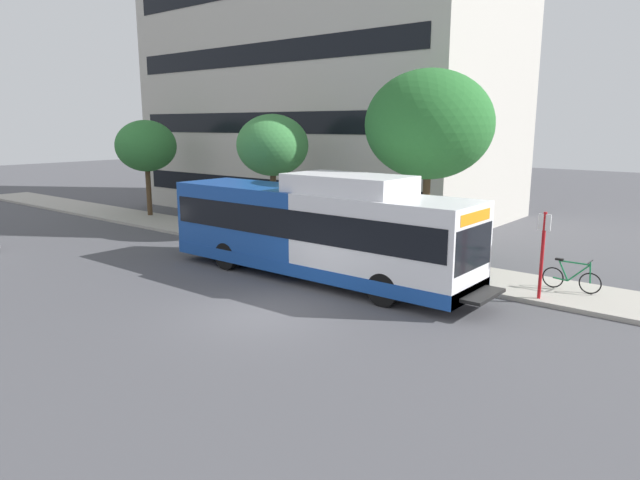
{
  "coord_description": "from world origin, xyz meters",
  "views": [
    {
      "loc": [
        -10.81,
        -10.71,
        5.22
      ],
      "look_at": [
        2.88,
        0.41,
        1.6
      ],
      "focal_mm": 31.67,
      "sensor_mm": 36.0,
      "label": 1
    }
  ],
  "objects": [
    {
      "name": "street_tree_mid_block",
      "position": [
        7.94,
        7.3,
        4.28
      ],
      "size": [
        3.27,
        3.27,
        5.55
      ],
      "color": "#4C3823",
      "rests_on": "sidewalk_curb"
    },
    {
      "name": "bicycle_parked",
      "position": [
        7.24,
        -6.12,
        0.56
      ],
      "size": [
        0.52,
        1.76,
        1.02
      ],
      "color": "black",
      "rests_on": "sidewalk_curb"
    },
    {
      "name": "ground_plane",
      "position": [
        0.0,
        8.0,
        0.0
      ],
      "size": [
        120.0,
        120.0,
        0.0
      ],
      "primitive_type": "plane",
      "color": "#4C4C51"
    },
    {
      "name": "street_tree_far_block",
      "position": [
        7.83,
        16.97,
        4.03
      ],
      "size": [
        3.35,
        3.35,
        5.33
      ],
      "color": "#4C3823",
      "rests_on": "sidewalk_curb"
    },
    {
      "name": "sidewalk_curb",
      "position": [
        7.0,
        6.0,
        0.07
      ],
      "size": [
        3.0,
        56.0,
        0.14
      ],
      "primitive_type": "cube",
      "color": "#A8A399",
      "rests_on": "ground"
    },
    {
      "name": "transit_bus",
      "position": [
        3.76,
        1.33,
        1.7
      ],
      "size": [
        2.58,
        12.25,
        3.65
      ],
      "color": "white",
      "rests_on": "ground"
    },
    {
      "name": "street_tree_near_stop",
      "position": [
        7.95,
        -0.59,
        5.21
      ],
      "size": [
        4.67,
        4.67,
        7.06
      ],
      "color": "#4C3823",
      "rests_on": "sidewalk_curb"
    },
    {
      "name": "bus_stop_sign_pole",
      "position": [
        5.8,
        -5.62,
        1.65
      ],
      "size": [
        0.1,
        0.36,
        2.6
      ],
      "color": "red",
      "rests_on": "sidewalk_curb"
    }
  ]
}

